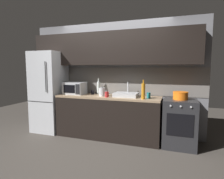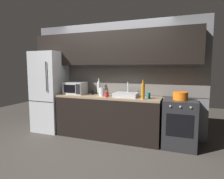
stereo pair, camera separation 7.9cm
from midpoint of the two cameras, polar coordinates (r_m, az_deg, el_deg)
name	(u,v)px [view 1 (the left image)]	position (r m, az deg, el deg)	size (l,w,h in m)	color
ground_plane	(90,155)	(3.43, -7.37, -19.13)	(10.00, 10.00, 0.00)	#3D3833
back_wall	(112,65)	(4.20, -0.39, 7.39)	(3.95, 0.44, 2.50)	slate
counter_run	(108,117)	(4.06, -1.78, -8.26)	(2.21, 0.60, 0.90)	black
refrigerator	(49,92)	(4.69, -19.02, -0.64)	(0.68, 0.69, 1.86)	#B7BABF
oven_range	(179,123)	(3.81, 19.28, -9.59)	(0.60, 0.62, 0.90)	#232326
microwave	(75,88)	(4.31, -11.76, 0.39)	(0.46, 0.35, 0.27)	#A8AAAF
sink_basin	(126,95)	(3.87, 3.76, -1.56)	(0.48, 0.38, 0.30)	#ADAFB5
kettle	(102,92)	(3.94, -3.57, -0.72)	(0.17, 0.13, 0.20)	#B7BABF
wine_bottle_clear	(99,88)	(4.26, -4.64, 0.60)	(0.07, 0.07, 0.35)	silver
wine_bottle_amber	(143,91)	(3.57, 8.87, -0.45)	(0.07, 0.07, 0.37)	#B27019
mug_dark	(93,92)	(4.22, -6.43, -0.88)	(0.07, 0.07, 0.09)	black
mug_teal	(149,95)	(3.74, 10.49, -1.75)	(0.08, 0.08, 0.11)	#19666B
mug_red	(107,95)	(3.78, -2.19, -1.55)	(0.08, 0.08, 0.11)	#A82323
cooking_pot	(180,96)	(3.71, 19.56, -1.77)	(0.27, 0.27, 0.15)	orange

